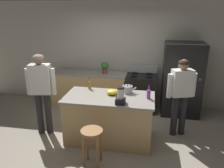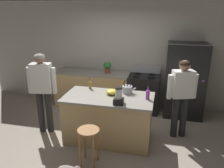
% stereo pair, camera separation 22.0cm
% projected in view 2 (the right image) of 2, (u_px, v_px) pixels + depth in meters
% --- Properties ---
extents(ground_plane, '(14.00, 14.00, 0.00)m').
position_uv_depth(ground_plane, '(109.00, 139.00, 4.56)').
color(ground_plane, '#9E9384').
extents(back_wall, '(8.00, 0.10, 2.70)m').
position_uv_depth(back_wall, '(126.00, 55.00, 5.92)').
color(back_wall, '#BCB7AD').
rests_on(back_wall, ground_plane).
extents(kitchen_island, '(1.70, 0.88, 0.92)m').
position_uv_depth(kitchen_island, '(109.00, 118.00, 4.41)').
color(kitchen_island, tan).
rests_on(kitchen_island, ground_plane).
extents(back_counter_run, '(2.00, 0.64, 0.92)m').
position_uv_depth(back_counter_run, '(94.00, 89.00, 6.01)').
color(back_counter_run, tan).
rests_on(back_counter_run, ground_plane).
extents(refrigerator, '(0.90, 0.73, 1.77)m').
position_uv_depth(refrigerator, '(185.00, 80.00, 5.33)').
color(refrigerator, black).
rests_on(refrigerator, ground_plane).
extents(stove_range, '(0.76, 0.65, 1.10)m').
position_uv_depth(stove_range, '(143.00, 93.00, 5.70)').
color(stove_range, black).
rests_on(stove_range, ground_plane).
extents(person_by_island_left, '(0.60, 0.28, 1.69)m').
position_uv_depth(person_by_island_left, '(42.00, 86.00, 4.54)').
color(person_by_island_left, '#26262B').
rests_on(person_by_island_left, ground_plane).
extents(person_by_sink_right, '(0.59, 0.33, 1.60)m').
position_uv_depth(person_by_sink_right, '(182.00, 92.00, 4.37)').
color(person_by_sink_right, '#26262B').
rests_on(person_by_sink_right, ground_plane).
extents(bar_stool, '(0.36, 0.36, 0.65)m').
position_uv_depth(bar_stool, '(89.00, 137.00, 3.68)').
color(bar_stool, '#9E6B3D').
rests_on(bar_stool, ground_plane).
extents(potted_plant, '(0.20, 0.20, 0.30)m').
position_uv_depth(potted_plant, '(107.00, 67.00, 5.72)').
color(potted_plant, brown).
rests_on(potted_plant, back_counter_run).
extents(blender_appliance, '(0.17, 0.17, 0.31)m').
position_uv_depth(blender_appliance, '(119.00, 97.00, 3.89)').
color(blender_appliance, black).
rests_on(blender_appliance, kitchen_island).
extents(bottle_vinegar, '(0.06, 0.06, 0.24)m').
position_uv_depth(bottle_vinegar, '(90.00, 85.00, 4.66)').
color(bottle_vinegar, olive).
rests_on(bottle_vinegar, kitchen_island).
extents(bottle_soda, '(0.07, 0.07, 0.26)m').
position_uv_depth(bottle_soda, '(148.00, 94.00, 4.10)').
color(bottle_soda, purple).
rests_on(bottle_soda, kitchen_island).
extents(mixing_bowl, '(0.22, 0.22, 0.10)m').
position_uv_depth(mixing_bowl, '(112.00, 92.00, 4.35)').
color(mixing_bowl, yellow).
rests_on(mixing_bowl, kitchen_island).
extents(tea_kettle, '(0.28, 0.20, 0.27)m').
position_uv_depth(tea_kettle, '(127.00, 89.00, 4.42)').
color(tea_kettle, '#B7BABF').
rests_on(tea_kettle, kitchen_island).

